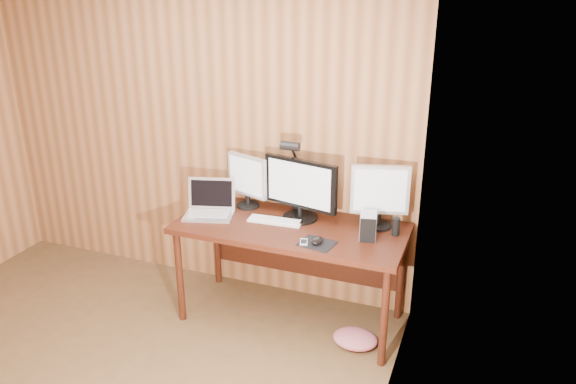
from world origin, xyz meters
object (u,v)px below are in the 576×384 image
Objects in this scene: desk at (294,237)px; hard_drive at (368,226)px; laptop at (210,206)px; monitor_center at (300,189)px; monitor_left at (247,180)px; phone at (304,242)px; keyboard at (275,221)px; mouse at (317,241)px; desk_lamp at (293,165)px; speaker at (396,227)px; monitor_right at (380,194)px.

hard_drive is (0.54, -0.07, 0.21)m from desk.
hard_drive is (1.16, 0.01, 0.02)m from laptop.
monitor_center is 1.40× the size of monitor_left.
keyboard is at bearing 122.86° from phone.
keyboard reaches higher than phone.
hard_drive is at bearing -15.49° from laptop.
desk_lamp is (-0.33, 0.44, 0.34)m from mouse.
phone is at bearing -54.75° from monitor_center.
phone is (0.15, -0.36, -0.22)m from monitor_center.
speaker is at bearing 2.63° from keyboard.
laptop is 0.68× the size of desk_lamp.
mouse is at bearing -12.55° from monitor_left.
desk is 2.72× the size of desk_lamp.
mouse is 1.04× the size of phone.
desk is 0.55m from monitor_left.
monitor_center is at bearing 71.36° from desk.
keyboard is at bearing 167.02° from hard_drive.
desk_lamp reaches higher than hard_drive.
mouse is (0.24, -0.34, -0.21)m from monitor_center.
monitor_center reaches higher than laptop.
monitor_center reaches higher than monitor_left.
laptop is at bearing -155.72° from monitor_center.
hard_drive reaches higher than mouse.
hard_drive is at bearing 6.57° from monitor_left.
phone is at bearing -160.04° from hard_drive.
monitor_right reaches higher than hard_drive.
desk_lamp is at bearing 72.38° from keyboard.
hard_drive is 0.20m from speaker.
desk_lamp reaches higher than monitor_right.
monitor_center is at bearing 177.71° from speaker.
keyboard is at bearing -174.13° from speaker.
desk is 4.09× the size of keyboard.
desk_lamp is at bearing 22.97° from monitor_left.
monitor_center is 3.27× the size of hard_drive.
desk_lamp reaches higher than phone.
phone is at bearing -17.30° from monitor_left.
keyboard is 0.44m from mouse.
phone is (-0.08, -0.02, -0.02)m from mouse.
hard_drive is 1.39× the size of speaker.
keyboard is (-0.69, -0.17, -0.23)m from monitor_right.
laptop reaches higher than hard_drive.
laptop is 1.03× the size of keyboard.
desk_lamp is (-0.78, 0.13, 0.30)m from speaker.
mouse is 0.91× the size of speaker.
speaker is (0.69, -0.03, -0.17)m from monitor_center.
laptop is 0.90m from mouse.
monitor_left is at bearing 161.93° from desk.
mouse is at bearing -33.68° from keyboard.
mouse is at bearing -155.73° from hard_drive.
monitor_center is 0.45m from monitor_left.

